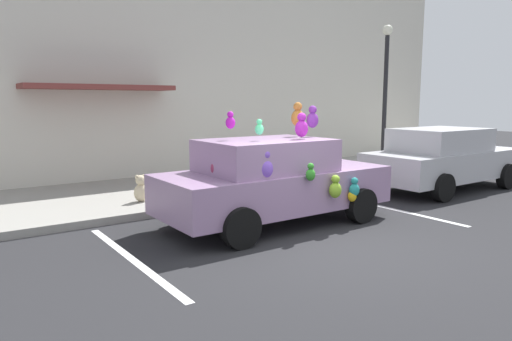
# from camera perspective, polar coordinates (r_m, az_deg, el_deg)

# --- Properties ---
(ground_plane) EXTENTS (60.00, 60.00, 0.00)m
(ground_plane) POSITION_cam_1_polar(r_m,az_deg,el_deg) (7.49, 8.23, -8.77)
(ground_plane) COLOR #262628
(sidewalk) EXTENTS (24.00, 4.00, 0.15)m
(sidewalk) POSITION_cam_1_polar(r_m,az_deg,el_deg) (11.52, -9.06, -2.31)
(sidewalk) COLOR gray
(sidewalk) RESTS_ON ground
(storefront_building) EXTENTS (24.00, 1.25, 6.40)m
(storefront_building) POSITION_cam_1_polar(r_m,az_deg,el_deg) (13.31, -13.60, 12.48)
(storefront_building) COLOR beige
(storefront_building) RESTS_ON ground
(parking_stripe_front) EXTENTS (0.12, 3.60, 0.01)m
(parking_stripe_front) POSITION_cam_1_polar(r_m,az_deg,el_deg) (10.13, 15.86, -4.43)
(parking_stripe_front) COLOR silver
(parking_stripe_front) RESTS_ON ground
(parking_stripe_rear) EXTENTS (0.12, 3.60, 0.01)m
(parking_stripe_rear) POSITION_cam_1_polar(r_m,az_deg,el_deg) (6.93, -14.94, -10.41)
(parking_stripe_rear) COLOR silver
(parking_stripe_rear) RESTS_ON ground
(plush_covered_car) EXTENTS (4.25, 2.05, 2.19)m
(plush_covered_car) POSITION_cam_1_polar(r_m,az_deg,el_deg) (8.40, 2.11, -1.16)
(plush_covered_car) COLOR #9C7AA2
(plush_covered_car) RESTS_ON ground
(parked_sedan_behind) EXTENTS (4.43, 2.00, 1.54)m
(parked_sedan_behind) POSITION_cam_1_polar(r_m,az_deg,el_deg) (12.59, 21.90, 1.39)
(parked_sedan_behind) COLOR #B7B7BC
(parked_sedan_behind) RESTS_ON ground
(teddy_bear_on_sidewalk) EXTENTS (0.30, 0.25, 0.57)m
(teddy_bear_on_sidewalk) POSITION_cam_1_polar(r_m,az_deg,el_deg) (9.91, -13.89, -2.22)
(teddy_bear_on_sidewalk) COLOR beige
(teddy_bear_on_sidewalk) RESTS_ON sidewalk
(street_lamp_post) EXTENTS (0.28, 0.28, 4.12)m
(street_lamp_post) POSITION_cam_1_polar(r_m,az_deg,el_deg) (13.63, 15.55, 10.04)
(street_lamp_post) COLOR black
(street_lamp_post) RESTS_ON sidewalk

